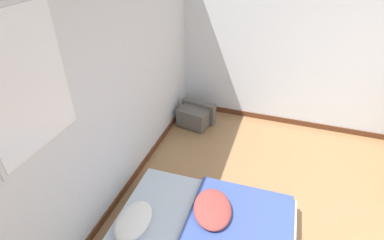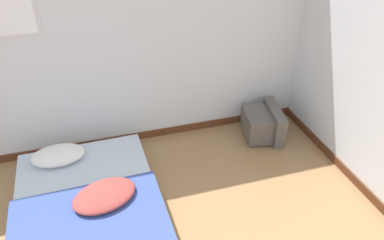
{
  "view_description": "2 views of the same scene",
  "coord_description": "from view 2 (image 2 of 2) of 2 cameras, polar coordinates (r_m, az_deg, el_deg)",
  "views": [
    {
      "loc": [
        -1.85,
        1.14,
        2.79
      ],
      "look_at": [
        1.08,
        2.13,
        0.8
      ],
      "focal_mm": 28.0,
      "sensor_mm": 36.0,
      "label": 1
    },
    {
      "loc": [
        0.28,
        -0.85,
        2.61
      ],
      "look_at": [
        1.1,
        1.85,
        0.78
      ],
      "focal_mm": 35.0,
      "sensor_mm": 36.0,
      "label": 2
    }
  ],
  "objects": [
    {
      "name": "wall_back",
      "position": [
        3.91,
        -20.37,
        11.27
      ],
      "size": [
        7.78,
        0.08,
        2.6
      ],
      "color": "silver",
      "rests_on": "ground_plane"
    },
    {
      "name": "mattress_bed",
      "position": [
        3.52,
        -15.5,
        -13.19
      ],
      "size": [
        1.29,
        1.84,
        0.37
      ],
      "color": "silver",
      "rests_on": "ground_plane"
    },
    {
      "name": "crt_tv",
      "position": [
        4.5,
        10.88,
        -0.46
      ],
      "size": [
        0.49,
        0.6,
        0.37
      ],
      "color": "#56514C",
      "rests_on": "ground_plane"
    }
  ]
}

